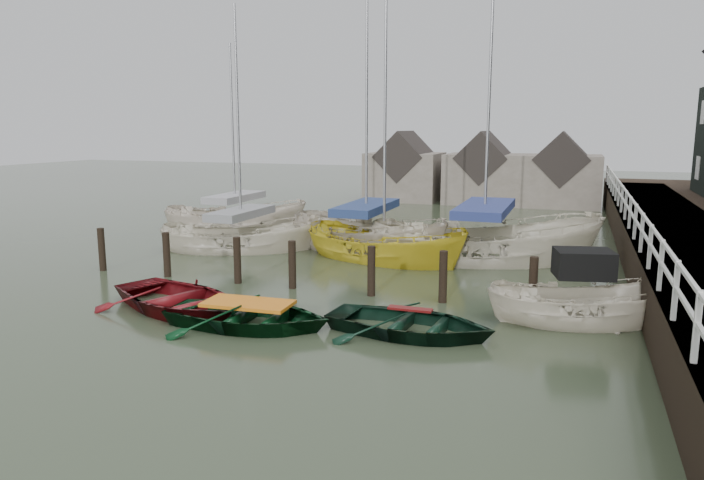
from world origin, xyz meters
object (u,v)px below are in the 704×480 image
at_px(rowboat_red, 179,311).
at_px(sailboat_a, 242,248).
at_px(motorboat, 580,320).
at_px(sailboat_e, 236,228).
at_px(rowboat_dkgreen, 410,334).
at_px(sailboat_c, 384,259).
at_px(sailboat_b, 366,250).
at_px(sailboat_d, 483,259).
at_px(rowboat_green, 249,327).

distance_m(rowboat_red, sailboat_a, 8.04).
relative_size(motorboat, sailboat_e, 0.49).
xyz_separation_m(rowboat_red, rowboat_dkgreen, (6.00, 0.20, 0.00)).
xyz_separation_m(motorboat, sailboat_c, (-6.52, 5.49, -0.08)).
xyz_separation_m(sailboat_a, sailboat_b, (4.55, 1.32, -0.00)).
bearing_deg(sailboat_a, motorboat, -135.88).
bearing_deg(rowboat_dkgreen, sailboat_d, 2.07).
relative_size(rowboat_red, sailboat_c, 0.41).
distance_m(rowboat_red, motorboat, 9.88).
height_order(sailboat_b, sailboat_d, sailboat_d).
distance_m(rowboat_green, motorboat, 7.83).
height_order(rowboat_red, sailboat_d, sailboat_d).
xyz_separation_m(motorboat, sailboat_b, (-7.58, 6.67, -0.03)).
relative_size(sailboat_a, sailboat_d, 0.82).
xyz_separation_m(rowboat_red, sailboat_b, (2.04, 8.95, 0.06)).
height_order(rowboat_red, rowboat_dkgreen, rowboat_red).
bearing_deg(sailboat_c, rowboat_red, 175.64).
distance_m(rowboat_red, sailboat_c, 8.37).
distance_m(sailboat_c, sailboat_e, 9.19).
bearing_deg(sailboat_d, motorboat, -168.39).
height_order(rowboat_dkgreen, sailboat_d, sailboat_d).
bearing_deg(sailboat_b, sailboat_c, -114.96).
height_order(sailboat_a, sailboat_c, sailboat_c).
bearing_deg(sailboat_d, sailboat_a, 82.99).
bearing_deg(rowboat_red, rowboat_green, -81.17).
relative_size(rowboat_red, rowboat_green, 1.10).
relative_size(motorboat, sailboat_c, 0.43).
distance_m(rowboat_dkgreen, sailboat_a, 11.30).
distance_m(sailboat_c, sailboat_d, 3.48).
distance_m(sailboat_a, sailboat_c, 5.60).
bearing_deg(rowboat_red, sailboat_e, 46.03).
height_order(rowboat_green, sailboat_d, sailboat_d).
distance_m(rowboat_red, sailboat_d, 10.90).
bearing_deg(motorboat, sailboat_c, 37.00).
height_order(motorboat, sailboat_d, sailboat_d).
relative_size(rowboat_green, sailboat_b, 0.34).
height_order(rowboat_dkgreen, sailboat_e, sailboat_e).
bearing_deg(sailboat_b, rowboat_green, -155.15).
bearing_deg(rowboat_dkgreen, sailboat_e, 48.78).
xyz_separation_m(motorboat, sailboat_d, (-3.20, 6.52, -0.04)).
height_order(sailboat_a, sailboat_e, sailboat_a).
relative_size(motorboat, sailboat_b, 0.39).
relative_size(rowboat_green, sailboat_d, 0.32).
distance_m(rowboat_dkgreen, sailboat_e, 16.10).
distance_m(rowboat_red, rowboat_dkgreen, 6.00).
relative_size(rowboat_green, sailboat_e, 0.42).
height_order(rowboat_green, motorboat, motorboat).
bearing_deg(sailboat_e, sailboat_a, -167.63).
bearing_deg(motorboat, sailboat_d, 13.22).
xyz_separation_m(rowboat_dkgreen, sailboat_c, (-2.91, 7.58, 0.01)).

